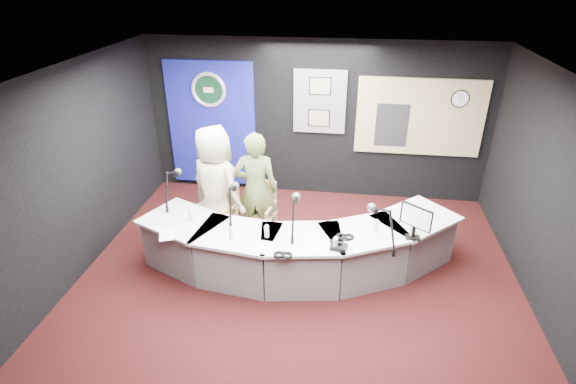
# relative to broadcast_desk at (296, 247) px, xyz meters

# --- Properties ---
(ground) EXTENTS (6.00, 6.00, 0.00)m
(ground) POSITION_rel_broadcast_desk_xyz_m (0.05, -0.55, -0.38)
(ground) COLOR black
(ground) RESTS_ON ground
(ceiling) EXTENTS (6.00, 6.00, 0.02)m
(ceiling) POSITION_rel_broadcast_desk_xyz_m (0.05, -0.55, 2.42)
(ceiling) COLOR silver
(ceiling) RESTS_ON ground
(wall_back) EXTENTS (6.00, 0.02, 2.80)m
(wall_back) POSITION_rel_broadcast_desk_xyz_m (0.05, 2.45, 1.02)
(wall_back) COLOR black
(wall_back) RESTS_ON ground
(wall_left) EXTENTS (0.02, 6.00, 2.80)m
(wall_left) POSITION_rel_broadcast_desk_xyz_m (-2.95, -0.55, 1.02)
(wall_left) COLOR black
(wall_left) RESTS_ON ground
(wall_right) EXTENTS (0.02, 6.00, 2.80)m
(wall_right) POSITION_rel_broadcast_desk_xyz_m (3.05, -0.55, 1.02)
(wall_right) COLOR black
(wall_right) RESTS_ON ground
(broadcast_desk) EXTENTS (4.50, 1.90, 0.75)m
(broadcast_desk) POSITION_rel_broadcast_desk_xyz_m (0.00, 0.00, 0.00)
(broadcast_desk) COLOR silver
(broadcast_desk) RESTS_ON ground
(backdrop_panel) EXTENTS (1.60, 0.05, 2.30)m
(backdrop_panel) POSITION_rel_broadcast_desk_xyz_m (-1.85, 2.42, 0.88)
(backdrop_panel) COLOR navy
(backdrop_panel) RESTS_ON wall_back
(agency_seal) EXTENTS (0.63, 0.07, 0.63)m
(agency_seal) POSITION_rel_broadcast_desk_xyz_m (-1.85, 2.38, 1.52)
(agency_seal) COLOR silver
(agency_seal) RESTS_ON backdrop_panel
(seal_center) EXTENTS (0.48, 0.01, 0.48)m
(seal_center) POSITION_rel_broadcast_desk_xyz_m (-1.85, 2.38, 1.52)
(seal_center) COLOR black
(seal_center) RESTS_ON backdrop_panel
(pinboard) EXTENTS (0.90, 0.04, 1.10)m
(pinboard) POSITION_rel_broadcast_desk_xyz_m (0.10, 2.42, 1.38)
(pinboard) COLOR slate
(pinboard) RESTS_ON wall_back
(framed_photo_upper) EXTENTS (0.34, 0.02, 0.27)m
(framed_photo_upper) POSITION_rel_broadcast_desk_xyz_m (0.10, 2.39, 1.65)
(framed_photo_upper) COLOR gray
(framed_photo_upper) RESTS_ON pinboard
(framed_photo_lower) EXTENTS (0.34, 0.02, 0.27)m
(framed_photo_lower) POSITION_rel_broadcast_desk_xyz_m (0.10, 2.39, 1.09)
(framed_photo_lower) COLOR gray
(framed_photo_lower) RESTS_ON pinboard
(booth_window_frame) EXTENTS (2.12, 0.06, 1.32)m
(booth_window_frame) POSITION_rel_broadcast_desk_xyz_m (1.80, 2.42, 1.18)
(booth_window_frame) COLOR tan
(booth_window_frame) RESTS_ON wall_back
(booth_glow) EXTENTS (2.00, 0.02, 1.20)m
(booth_glow) POSITION_rel_broadcast_desk_xyz_m (1.80, 2.41, 1.18)
(booth_glow) COLOR #FFDFA1
(booth_glow) RESTS_ON booth_window_frame
(equipment_rack) EXTENTS (0.55, 0.02, 0.75)m
(equipment_rack) POSITION_rel_broadcast_desk_xyz_m (1.35, 2.39, 1.03)
(equipment_rack) COLOR black
(equipment_rack) RESTS_ON booth_window_frame
(wall_clock) EXTENTS (0.28, 0.01, 0.28)m
(wall_clock) POSITION_rel_broadcast_desk_xyz_m (2.40, 2.39, 1.52)
(wall_clock) COLOR white
(wall_clock) RESTS_ON booth_window_frame
(armchair_left) EXTENTS (0.69, 0.69, 0.91)m
(armchair_left) POSITION_rel_broadcast_desk_xyz_m (-1.27, 0.56, 0.08)
(armchair_left) COLOR #A37D4A
(armchair_left) RESTS_ON ground
(armchair_right) EXTENTS (0.64, 0.64, 0.99)m
(armchair_right) POSITION_rel_broadcast_desk_xyz_m (-0.68, 0.65, 0.12)
(armchair_right) COLOR #A37D4A
(armchair_right) RESTS_ON ground
(draped_jacket) EXTENTS (0.48, 0.33, 0.70)m
(draped_jacket) POSITION_rel_broadcast_desk_xyz_m (-1.41, 0.78, 0.24)
(draped_jacket) COLOR gray
(draped_jacket) RESTS_ON armchair_left
(person_man) EXTENTS (1.10, 0.98, 1.88)m
(person_man) POSITION_rel_broadcast_desk_xyz_m (-1.27, 0.56, 0.57)
(person_man) COLOR beige
(person_man) RESTS_ON ground
(person_woman) EXTENTS (0.68, 0.47, 1.79)m
(person_woman) POSITION_rel_broadcast_desk_xyz_m (-0.68, 0.65, 0.52)
(person_woman) COLOR #566635
(person_woman) RESTS_ON ground
(computer_monitor) EXTENTS (0.33, 0.26, 0.27)m
(computer_monitor) POSITION_rel_broadcast_desk_xyz_m (1.52, -0.13, 0.70)
(computer_monitor) COLOR black
(computer_monitor) RESTS_ON broadcast_desk
(desk_phone) EXTENTS (0.22, 0.19, 0.05)m
(desk_phone) POSITION_rel_broadcast_desk_xyz_m (0.59, -0.50, 0.40)
(desk_phone) COLOR black
(desk_phone) RESTS_ON broadcast_desk
(headphones_near) EXTENTS (0.20, 0.20, 0.03)m
(headphones_near) POSITION_rel_broadcast_desk_xyz_m (0.66, -0.25, 0.39)
(headphones_near) COLOR black
(headphones_near) RESTS_ON broadcast_desk
(headphones_far) EXTENTS (0.19, 0.19, 0.03)m
(headphones_far) POSITION_rel_broadcast_desk_xyz_m (-0.07, -0.75, 0.39)
(headphones_far) COLOR black
(headphones_far) RESTS_ON broadcast_desk
(paper_stack) EXTENTS (0.28, 0.32, 0.00)m
(paper_stack) POSITION_rel_broadcast_desk_xyz_m (-1.63, -0.50, 0.38)
(paper_stack) COLOR white
(paper_stack) RESTS_ON broadcast_desk
(notepad) EXTENTS (0.24, 0.31, 0.00)m
(notepad) POSITION_rel_broadcast_desk_xyz_m (-0.31, -0.61, 0.38)
(notepad) COLOR white
(notepad) RESTS_ON broadcast_desk
(boom_mic_a) EXTENTS (0.16, 0.74, 0.60)m
(boom_mic_a) POSITION_rel_broadcast_desk_xyz_m (-1.86, 0.39, 0.68)
(boom_mic_a) COLOR black
(boom_mic_a) RESTS_ON broadcast_desk
(boom_mic_b) EXTENTS (0.20, 0.74, 0.60)m
(boom_mic_b) POSITION_rel_broadcast_desk_xyz_m (-0.88, 0.05, 0.68)
(boom_mic_b) COLOR black
(boom_mic_b) RESTS_ON broadcast_desk
(boom_mic_c) EXTENTS (0.16, 0.74, 0.60)m
(boom_mic_c) POSITION_rel_broadcast_desk_xyz_m (-0.01, -0.16, 0.68)
(boom_mic_c) COLOR black
(boom_mic_c) RESTS_ON broadcast_desk
(boom_mic_d) EXTENTS (0.39, 0.68, 0.60)m
(boom_mic_d) POSITION_rel_broadcast_desk_xyz_m (1.11, -0.29, 0.68)
(boom_mic_d) COLOR black
(boom_mic_d) RESTS_ON broadcast_desk
(water_bottles) EXTENTS (3.01, 0.54, 0.18)m
(water_bottles) POSITION_rel_broadcast_desk_xyz_m (0.03, -0.28, 0.46)
(water_bottles) COLOR silver
(water_bottles) RESTS_ON broadcast_desk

